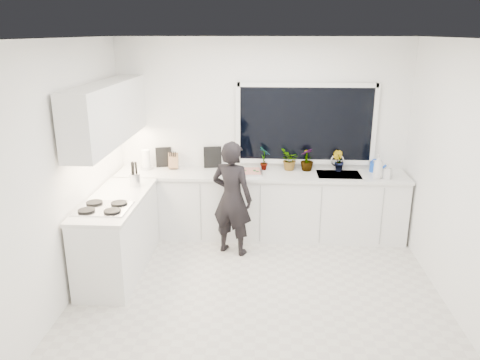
{
  "coord_description": "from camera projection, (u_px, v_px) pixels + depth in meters",
  "views": [
    {
      "loc": [
        0.08,
        -4.65,
        2.76
      ],
      "look_at": [
        -0.22,
        0.4,
        1.15
      ],
      "focal_mm": 35.0,
      "sensor_mm": 36.0,
      "label": 1
    }
  ],
  "objects": [
    {
      "name": "soap_bottles",
      "position": [
        381.0,
        168.0,
        6.09
      ],
      "size": [
        0.28,
        0.18,
        0.33
      ],
      "color": "#D8BF66",
      "rests_on": "countertop_back"
    },
    {
      "name": "countertop_left",
      "position": [
        115.0,
        200.0,
        5.42
      ],
      "size": [
        0.62,
        1.6,
        0.04
      ],
      "primitive_type": "cube",
      "color": "silver",
      "rests_on": "base_cabinets_left"
    },
    {
      "name": "knife_block",
      "position": [
        173.0,
        161.0,
        6.53
      ],
      "size": [
        0.14,
        0.11,
        0.22
      ],
      "primitive_type": "cube",
      "rotation": [
        0.0,
        0.0,
        0.1
      ],
      "color": "#A46B4C",
      "rests_on": "countertop_back"
    },
    {
      "name": "picture_frame_large",
      "position": [
        164.0,
        157.0,
        6.63
      ],
      "size": [
        0.22,
        0.08,
        0.28
      ],
      "primitive_type": "cube",
      "rotation": [
        0.0,
        0.0,
        0.27
      ],
      "color": "black",
      "rests_on": "countertop_back"
    },
    {
      "name": "base_cabinets_back",
      "position": [
        260.0,
        206.0,
        6.51
      ],
      "size": [
        3.92,
        0.58,
        0.88
      ],
      "primitive_type": "cube",
      "color": "white",
      "rests_on": "floor"
    },
    {
      "name": "stovetop",
      "position": [
        103.0,
        208.0,
        5.08
      ],
      "size": [
        0.56,
        0.48,
        0.03
      ],
      "primitive_type": "cube",
      "color": "black",
      "rests_on": "countertop_left"
    },
    {
      "name": "picture_frame_small",
      "position": [
        213.0,
        157.0,
        6.59
      ],
      "size": [
        0.25,
        0.06,
        0.3
      ],
      "primitive_type": "cube",
      "rotation": [
        0.0,
        0.0,
        0.17
      ],
      "color": "black",
      "rests_on": "countertop_back"
    },
    {
      "name": "paper_towel_roll",
      "position": [
        146.0,
        160.0,
        6.51
      ],
      "size": [
        0.14,
        0.14,
        0.26
      ],
      "primitive_type": "cylinder",
      "rotation": [
        0.0,
        0.0,
        -0.41
      ],
      "color": "white",
      "rests_on": "countertop_back"
    },
    {
      "name": "countertop_back",
      "position": [
        261.0,
        175.0,
        6.36
      ],
      "size": [
        3.94,
        0.62,
        0.04
      ],
      "primitive_type": "cube",
      "color": "silver",
      "rests_on": "base_cabinets_back"
    },
    {
      "name": "wall_right",
      "position": [
        457.0,
        177.0,
        4.74
      ],
      "size": [
        0.02,
        3.5,
        2.7
      ],
      "primitive_type": "cube",
      "color": "white",
      "rests_on": "ground"
    },
    {
      "name": "sink",
      "position": [
        338.0,
        178.0,
        6.32
      ],
      "size": [
        0.58,
        0.42,
        0.14
      ],
      "primitive_type": "cube",
      "color": "silver",
      "rests_on": "countertop_back"
    },
    {
      "name": "pizza",
      "position": [
        244.0,
        171.0,
        6.34
      ],
      "size": [
        0.48,
        0.36,
        0.01
      ],
      "primitive_type": "cube",
      "rotation": [
        0.0,
        0.0,
        0.09
      ],
      "color": "red",
      "rests_on": "pizza_tray"
    },
    {
      "name": "window",
      "position": [
        306.0,
        124.0,
        6.4
      ],
      "size": [
        1.8,
        0.02,
        1.0
      ],
      "primitive_type": "cube",
      "color": "black",
      "rests_on": "wall_back"
    },
    {
      "name": "ceiling",
      "position": [
        261.0,
        37.0,
        4.44
      ],
      "size": [
        4.0,
        3.5,
        0.02
      ],
      "primitive_type": "cube",
      "color": "white",
      "rests_on": "wall_back"
    },
    {
      "name": "upper_cabinets",
      "position": [
        108.0,
        113.0,
        5.47
      ],
      "size": [
        0.34,
        2.1,
        0.7
      ],
      "primitive_type": "cube",
      "color": "white",
      "rests_on": "wall_left"
    },
    {
      "name": "person",
      "position": [
        232.0,
        198.0,
        5.91
      ],
      "size": [
        0.64,
        0.53,
        1.49
      ],
      "primitive_type": "imported",
      "rotation": [
        0.0,
        0.0,
        2.76
      ],
      "color": "black",
      "rests_on": "floor"
    },
    {
      "name": "wall_back",
      "position": [
        262.0,
        137.0,
        6.53
      ],
      "size": [
        4.0,
        0.02,
        2.7
      ],
      "primitive_type": "cube",
      "color": "white",
      "rests_on": "ground"
    },
    {
      "name": "herb_plants",
      "position": [
        296.0,
        160.0,
        6.44
      ],
      "size": [
        1.21,
        0.3,
        0.33
      ],
      "color": "#26662D",
      "rests_on": "countertop_back"
    },
    {
      "name": "watering_can",
      "position": [
        375.0,
        167.0,
        6.41
      ],
      "size": [
        0.17,
        0.17,
        0.13
      ],
      "primitive_type": "cylinder",
      "rotation": [
        0.0,
        0.0,
        -0.28
      ],
      "color": "blue",
      "rests_on": "countertop_back"
    },
    {
      "name": "wall_left",
      "position": [
        70.0,
        170.0,
        4.97
      ],
      "size": [
        0.02,
        3.5,
        2.7
      ],
      "primitive_type": "cube",
      "color": "white",
      "rests_on": "ground"
    },
    {
      "name": "floor",
      "position": [
        258.0,
        289.0,
        5.27
      ],
      "size": [
        4.0,
        3.5,
        0.02
      ],
      "primitive_type": "cube",
      "color": "beige",
      "rests_on": "ground"
    },
    {
      "name": "utensil_crock",
      "position": [
        135.0,
        180.0,
        5.81
      ],
      "size": [
        0.14,
        0.14,
        0.16
      ],
      "primitive_type": "cylinder",
      "rotation": [
        0.0,
        0.0,
        -0.09
      ],
      "color": "silver",
      "rests_on": "countertop_left"
    },
    {
      "name": "faucet",
      "position": [
        337.0,
        163.0,
        6.46
      ],
      "size": [
        0.03,
        0.03,
        0.22
      ],
      "primitive_type": "cylinder",
      "color": "silver",
      "rests_on": "countertop_back"
    },
    {
      "name": "base_cabinets_left",
      "position": [
        119.0,
        236.0,
        5.56
      ],
      "size": [
        0.58,
        1.6,
        0.88
      ],
      "primitive_type": "cube",
      "color": "white",
      "rests_on": "floor"
    },
    {
      "name": "pizza_tray",
      "position": [
        244.0,
        172.0,
        6.34
      ],
      "size": [
        0.52,
        0.41,
        0.03
      ],
      "primitive_type": "cube",
      "rotation": [
        0.0,
        0.0,
        0.09
      ],
      "color": "#BABABF",
      "rests_on": "countertop_back"
    }
  ]
}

